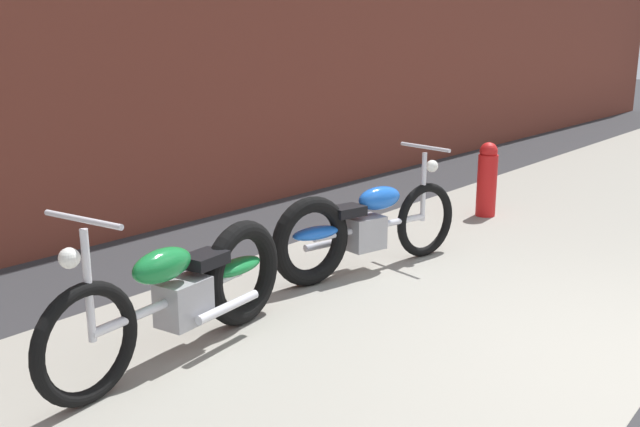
{
  "coord_description": "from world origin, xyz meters",
  "views": [
    {
      "loc": [
        -4.13,
        -0.74,
        1.87
      ],
      "look_at": [
        -0.56,
        2.14,
        0.75
      ],
      "focal_mm": 38.4,
      "sensor_mm": 36.0,
      "label": 1
    }
  ],
  "objects": [
    {
      "name": "motorcycle_green",
      "position": [
        -1.5,
        2.41,
        0.4
      ],
      "size": [
        2.0,
        0.58,
        1.03
      ],
      "rotation": [
        0.0,
        0.0,
        3.25
      ],
      "color": "black",
      "rests_on": "ground"
    },
    {
      "name": "sidewalk_slab",
      "position": [
        0.0,
        1.75,
        0.0
      ],
      "size": [
        36.0,
        3.5,
        0.01
      ],
      "primitive_type": "cube",
      "color": "gray",
      "rests_on": "ground"
    },
    {
      "name": "motorcycle_blue",
      "position": [
        0.37,
        2.48,
        0.4
      ],
      "size": [
        1.97,
        0.74,
        1.03
      ],
      "rotation": [
        0.0,
        0.0,
        -0.24
      ],
      "color": "black",
      "rests_on": "ground"
    },
    {
      "name": "fire_hydrant",
      "position": [
        2.93,
        2.54,
        0.42
      ],
      "size": [
        0.22,
        0.22,
        0.84
      ],
      "color": "red",
      "rests_on": "ground"
    }
  ]
}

